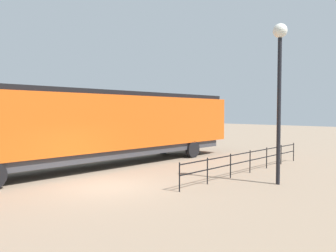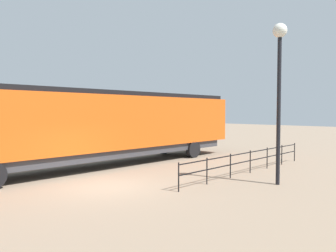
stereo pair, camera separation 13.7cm
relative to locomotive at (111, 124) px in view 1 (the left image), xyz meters
The scene contains 4 objects.
ground_plane 5.73m from the locomotive, 38.31° to the right, with size 120.00×120.00×0.00m, color #84705B.
locomotive is the anchor object (origin of this frame).
lamp_post 9.32m from the locomotive, 11.71° to the left, with size 0.57×0.57×6.51m.
platform_fence 7.63m from the locomotive, 26.36° to the left, with size 0.05×10.44×1.09m.
Camera 1 is at (10.55, -7.74, 2.99)m, focal length 35.23 mm.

